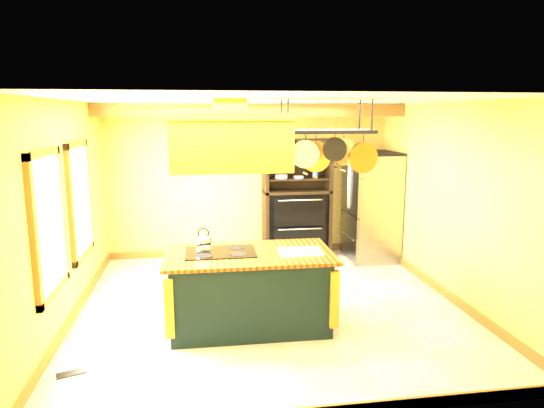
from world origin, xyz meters
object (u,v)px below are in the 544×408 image
object	(u,v)px
range_hood	(230,140)
pot_rack	(326,142)
kitchen_island	(249,289)
hutch	(296,211)
refrigerator	(371,208)

from	to	relation	value
range_hood	pot_rack	distance (m)	1.12
kitchen_island	hutch	bearing A→B (deg)	68.54
refrigerator	hutch	xyz separation A→B (m)	(-1.26, 0.37, -0.08)
pot_rack	kitchen_island	bearing A→B (deg)	179.96
refrigerator	pot_rack	bearing A→B (deg)	-121.19
hutch	pot_rack	bearing A→B (deg)	-94.72
kitchen_island	hutch	distance (m)	3.09
range_hood	hutch	world-z (taller)	range_hood
pot_rack	refrigerator	xyz separation A→B (m)	(1.50, 2.47, -1.31)
kitchen_island	refrigerator	bearing A→B (deg)	46.26
kitchen_island	refrigerator	world-z (taller)	refrigerator
kitchen_island	pot_rack	bearing A→B (deg)	0.52
kitchen_island	hutch	xyz separation A→B (m)	(1.15, 2.85, 0.36)
kitchen_island	refrigerator	size ratio (longest dim) A/B	1.08
range_hood	refrigerator	world-z (taller)	range_hood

